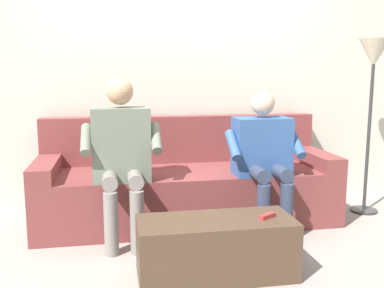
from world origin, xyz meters
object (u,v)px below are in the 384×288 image
person_left_seated (264,152)px  remote_red (267,216)px  couch (187,186)px  floor_lamp (373,69)px  person_right_seated (122,150)px  coffee_table (216,248)px

person_left_seated → remote_red: bearing=72.5°
couch → floor_lamp: bearing=176.8°
couch → floor_lamp: 1.93m
remote_red → person_right_seated: bearing=-71.0°
coffee_table → person_left_seated: 1.02m
floor_lamp → coffee_table: bearing=31.4°
person_right_seated → remote_red: 1.19m
couch → remote_red: 1.18m
remote_red → person_left_seated: bearing=-138.2°
person_left_seated → floor_lamp: floor_lamp is taller
remote_red → couch: bearing=-104.8°
coffee_table → floor_lamp: size_ratio=0.63×
coffee_table → remote_red: remote_red is taller
remote_red → floor_lamp: floor_lamp is taller
person_left_seated → person_right_seated: person_right_seated is taller
coffee_table → remote_red: bearing=174.5°
couch → floor_lamp: size_ratio=1.60×
person_right_seated → coffee_table: bearing=128.0°
coffee_table → person_right_seated: 1.04m
person_left_seated → floor_lamp: size_ratio=0.72×
couch → remote_red: couch is taller
couch → coffee_table: 1.10m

